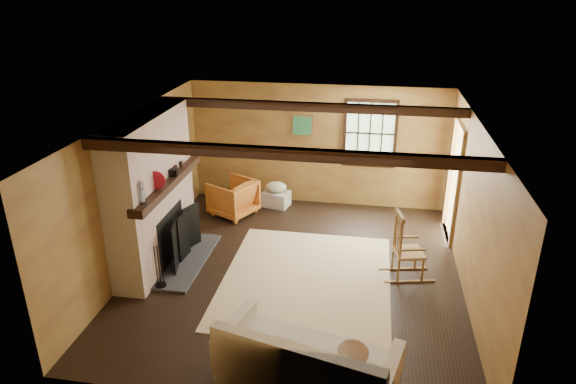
% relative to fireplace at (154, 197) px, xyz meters
% --- Properties ---
extents(ground, '(5.50, 5.50, 0.00)m').
position_rel_fireplace_xyz_m(ground, '(2.23, 0.00, -1.10)').
color(ground, black).
rests_on(ground, ground).
extents(room_envelope, '(5.02, 5.52, 2.44)m').
position_rel_fireplace_xyz_m(room_envelope, '(2.45, 0.26, 0.53)').
color(room_envelope, '#A4803A').
rests_on(room_envelope, ground).
extents(fireplace, '(1.02, 2.30, 2.40)m').
position_rel_fireplace_xyz_m(fireplace, '(0.00, 0.00, 0.00)').
color(fireplace, '#A44D3F').
rests_on(fireplace, ground).
extents(rug, '(2.50, 3.00, 0.01)m').
position_rel_fireplace_xyz_m(rug, '(2.43, -0.20, -1.10)').
color(rug, beige).
rests_on(rug, ground).
extents(rocking_chair, '(0.84, 0.56, 1.07)m').
position_rel_fireplace_xyz_m(rocking_chair, '(3.89, 0.16, -0.65)').
color(rocking_chair, tan).
rests_on(rocking_chair, ground).
extents(sofa, '(2.12, 1.32, 0.79)m').
position_rel_fireplace_xyz_m(sofa, '(2.72, -2.40, -0.82)').
color(sofa, silver).
rests_on(sofa, ground).
extents(firewood_pile, '(0.62, 0.11, 0.22)m').
position_rel_fireplace_xyz_m(firewood_pile, '(0.24, 2.60, -0.99)').
color(firewood_pile, brown).
rests_on(firewood_pile, ground).
extents(laundry_basket, '(0.57, 0.48, 0.30)m').
position_rel_fireplace_xyz_m(laundry_basket, '(1.46, 2.42, -0.95)').
color(laundry_basket, silver).
rests_on(laundry_basket, ground).
extents(basket_pillow, '(0.48, 0.41, 0.21)m').
position_rel_fireplace_xyz_m(basket_pillow, '(1.46, 2.42, -0.70)').
color(basket_pillow, silver).
rests_on(basket_pillow, laundry_basket).
extents(armchair, '(1.03, 1.02, 0.70)m').
position_rel_fireplace_xyz_m(armchair, '(0.72, 1.89, -0.75)').
color(armchair, '#BF6026').
rests_on(armchair, ground).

